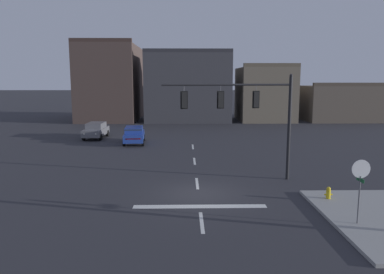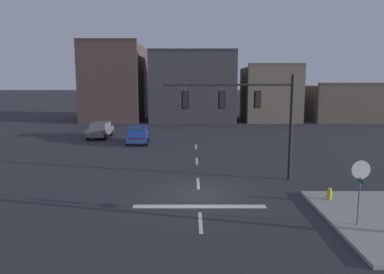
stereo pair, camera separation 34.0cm
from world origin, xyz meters
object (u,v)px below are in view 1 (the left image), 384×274
(stop_sign, at_px, (360,176))
(fire_hydrant, at_px, (328,195))
(car_lot_middle, at_px, (96,130))
(car_lot_nearside, at_px, (134,135))
(signal_mast_near_side, at_px, (248,108))

(stop_sign, relative_size, fire_hydrant, 3.77)
(fire_hydrant, bearing_deg, car_lot_middle, 128.54)
(car_lot_nearside, xyz_separation_m, fire_hydrant, (11.97, -17.21, -0.53))
(car_lot_nearside, relative_size, fire_hydrant, 6.08)
(stop_sign, xyz_separation_m, fire_hydrant, (0.03, 3.22, -1.82))
(car_lot_nearside, relative_size, car_lot_middle, 1.01)
(car_lot_middle, distance_m, fire_hydrant, 26.31)
(signal_mast_near_side, xyz_separation_m, stop_sign, (3.41, -7.13, -2.23))
(stop_sign, distance_m, car_lot_middle, 28.91)
(stop_sign, distance_m, fire_hydrant, 3.70)
(signal_mast_near_side, bearing_deg, car_lot_nearside, 122.69)
(stop_sign, xyz_separation_m, car_lot_middle, (-16.36, 23.80, -1.29))
(signal_mast_near_side, bearing_deg, fire_hydrant, -48.71)
(car_lot_middle, bearing_deg, fire_hydrant, -51.46)
(signal_mast_near_side, relative_size, fire_hydrant, 10.21)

